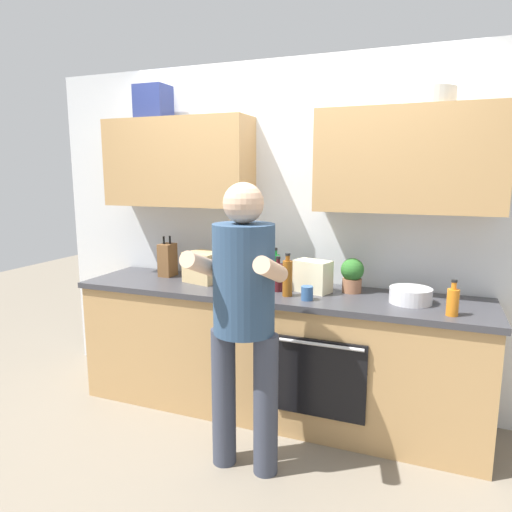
% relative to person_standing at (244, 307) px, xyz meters
% --- Properties ---
extents(ground_plane, '(12.00, 12.00, 0.00)m').
position_rel_person_standing_xyz_m(ground_plane, '(-0.06, 0.68, -0.97)').
color(ground_plane, '#756B5B').
extents(back_wall_unit, '(4.00, 0.38, 2.50)m').
position_rel_person_standing_xyz_m(back_wall_unit, '(-0.06, 0.95, 0.52)').
color(back_wall_unit, silver).
rests_on(back_wall_unit, ground).
extents(counter, '(2.84, 0.67, 0.90)m').
position_rel_person_standing_xyz_m(counter, '(-0.06, 0.68, -0.52)').
color(counter, tan).
rests_on(counter, ground).
extents(person_standing, '(0.49, 0.45, 1.65)m').
position_rel_person_standing_xyz_m(person_standing, '(0.00, 0.00, 0.00)').
color(person_standing, '#383D4C').
rests_on(person_standing, ground).
extents(bottle_wine, '(0.07, 0.07, 0.24)m').
position_rel_person_standing_xyz_m(bottle_wine, '(-0.02, 0.66, 0.03)').
color(bottle_wine, '#471419').
rests_on(bottle_wine, counter).
extents(bottle_soy, '(0.07, 0.07, 0.32)m').
position_rel_person_standing_xyz_m(bottle_soy, '(-0.30, 0.66, 0.06)').
color(bottle_soy, black).
rests_on(bottle_soy, counter).
extents(bottle_soda, '(0.07, 0.07, 0.28)m').
position_rel_person_standing_xyz_m(bottle_soda, '(-0.08, 0.76, 0.05)').
color(bottle_soda, '#198C33').
rests_on(bottle_soda, counter).
extents(bottle_juice, '(0.07, 0.07, 0.21)m').
position_rel_person_standing_xyz_m(bottle_juice, '(1.07, 0.50, 0.01)').
color(bottle_juice, orange).
rests_on(bottle_juice, counter).
extents(bottle_syrup, '(0.07, 0.07, 0.29)m').
position_rel_person_standing_xyz_m(bottle_syrup, '(0.08, 0.56, 0.05)').
color(bottle_syrup, '#8C4C14').
rests_on(bottle_syrup, counter).
extents(cup_tea, '(0.08, 0.08, 0.09)m').
position_rel_person_standing_xyz_m(cup_tea, '(0.22, 0.51, -0.03)').
color(cup_tea, '#33598C').
rests_on(cup_tea, counter).
extents(mixing_bowl, '(0.26, 0.26, 0.10)m').
position_rel_person_standing_xyz_m(mixing_bowl, '(0.84, 0.68, -0.02)').
color(mixing_bowl, silver).
rests_on(mixing_bowl, counter).
extents(knife_block, '(0.10, 0.14, 0.31)m').
position_rel_person_standing_xyz_m(knife_block, '(-0.98, 0.80, 0.06)').
color(knife_block, brown).
rests_on(knife_block, counter).
extents(potted_herb, '(0.16, 0.16, 0.23)m').
position_rel_person_standing_xyz_m(potted_herb, '(0.45, 0.82, 0.05)').
color(potted_herb, '#9E6647').
rests_on(potted_herb, counter).
extents(grocery_bag_bread, '(0.30, 0.27, 0.22)m').
position_rel_person_standing_xyz_m(grocery_bag_bread, '(-0.62, 0.73, 0.04)').
color(grocery_bag_bread, tan).
rests_on(grocery_bag_bread, counter).
extents(grocery_bag_rice, '(0.27, 0.21, 0.22)m').
position_rel_person_standing_xyz_m(grocery_bag_rice, '(0.20, 0.73, 0.04)').
color(grocery_bag_rice, beige).
rests_on(grocery_bag_rice, counter).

